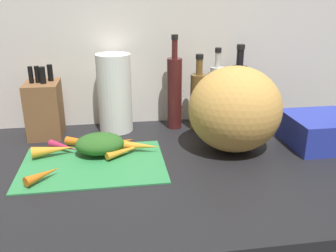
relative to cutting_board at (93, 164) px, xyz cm
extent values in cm
cube|color=black|center=(14.69, -1.92, -1.90)|extent=(170.00, 80.00, 3.00)
cube|color=silver|center=(14.69, 36.58, 29.60)|extent=(170.00, 3.00, 60.00)
cube|color=#338C4C|center=(0.00, 0.00, 0.00)|extent=(41.00, 28.52, 0.80)
cone|color=#B2264C|center=(-9.21, 10.08, 1.65)|extent=(10.40, 8.73, 2.50)
cone|color=orange|center=(6.71, 8.99, 2.12)|extent=(12.81, 8.85, 3.44)
cone|color=orange|center=(-0.78, 11.06, 1.78)|extent=(17.28, 9.64, 2.77)
cone|color=orange|center=(13.67, 6.35, 2.02)|extent=(13.45, 6.75, 3.23)
cone|color=orange|center=(-11.90, 6.97, 2.13)|extent=(12.93, 5.85, 3.47)
cone|color=orange|center=(-12.57, -8.14, 1.73)|extent=(9.20, 8.90, 2.65)
cone|color=orange|center=(9.84, 4.54, 1.60)|extent=(13.11, 9.34, 2.40)
ellipsoid|color=#2D6023|center=(1.90, 6.33, 3.50)|extent=(14.64, 11.26, 6.19)
ellipsoid|color=gold|center=(43.45, 5.06, 12.85)|extent=(28.62, 27.22, 26.49)
cube|color=brown|center=(-16.69, 26.10, 9.00)|extent=(11.04, 13.42, 18.80)
cylinder|color=black|center=(-19.59, 25.69, 21.15)|extent=(1.55, 1.55, 5.50)
cylinder|color=black|center=(-17.66, 26.19, 21.15)|extent=(1.57, 1.57, 5.50)
cylinder|color=black|center=(-15.72, 24.61, 21.15)|extent=(2.00, 2.00, 5.50)
cylinder|color=black|center=(-13.79, 28.03, 21.15)|extent=(1.82, 1.82, 5.50)
cylinder|color=white|center=(7.24, 27.58, 13.28)|extent=(11.85, 11.85, 27.37)
cylinder|color=#471919|center=(28.39, 27.30, 12.30)|extent=(5.34, 5.34, 25.40)
cylinder|color=#471919|center=(28.39, 27.30, 28.22)|extent=(2.03, 2.03, 6.43)
cylinder|color=black|center=(28.39, 27.30, 32.24)|extent=(2.34, 2.34, 1.60)
cylinder|color=brown|center=(36.74, 25.21, 9.53)|extent=(5.96, 5.96, 19.87)
cylinder|color=brown|center=(36.74, 25.21, 22.20)|extent=(2.32, 2.32, 5.47)
cylinder|color=black|center=(36.74, 25.21, 25.74)|extent=(2.67, 2.67, 1.60)
cylinder|color=silver|center=(44.46, 29.28, 10.32)|extent=(5.26, 5.26, 21.44)
cylinder|color=silver|center=(44.46, 29.28, 23.70)|extent=(2.03, 2.03, 5.31)
cylinder|color=black|center=(44.46, 29.28, 27.15)|extent=(2.33, 2.33, 1.60)
cylinder|color=black|center=(52.34, 28.10, 10.49)|extent=(5.72, 5.72, 21.79)
cylinder|color=black|center=(52.34, 28.10, 24.46)|extent=(2.55, 2.55, 6.15)
cylinder|color=black|center=(52.34, 28.10, 28.33)|extent=(2.93, 2.93, 1.60)
cube|color=#2838AD|center=(76.10, 3.88, 4.49)|extent=(28.20, 20.34, 9.77)
camera|label=1|loc=(6.97, -97.13, 47.05)|focal=38.98mm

